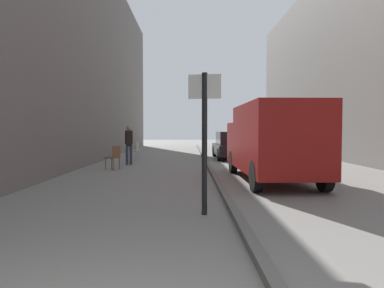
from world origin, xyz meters
The scene contains 9 objects.
ground_plane centered at (0.00, 12.00, 0.00)m, with size 80.00×80.00×0.00m, color gray.
building_facade_left centered at (-4.61, 12.00, 5.31)m, with size 2.02×40.00×10.63m, color slate.
kerb_strip centered at (1.58, 12.00, 0.06)m, with size 0.16×40.00×0.12m, color #615F5B.
pedestrian_main_foreground centered at (-1.91, 13.74, 1.01)m, with size 0.33×0.26×1.75m.
delivery_van centered at (3.26, 8.81, 1.24)m, with size 2.05×5.62×2.30m.
parked_car centered at (3.08, 17.09, 0.71)m, with size 1.89×4.22×1.45m.
street_sign_post centered at (1.03, 4.53, 1.55)m, with size 0.60×0.14×2.60m.
cafe_chair_near_window centered at (-2.15, 11.81, 0.55)m, with size 0.59×0.59×0.94m.
cafe_chair_by_doorway centered at (-1.97, 16.02, 0.55)m, with size 0.51×0.51×0.94m.
Camera 1 is at (0.74, -1.91, 1.57)m, focal length 32.99 mm.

